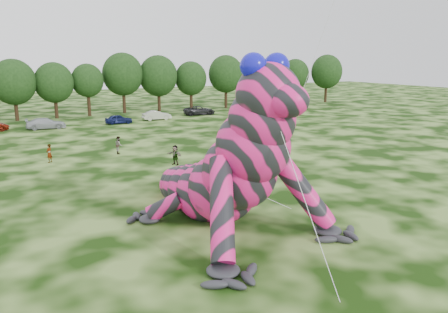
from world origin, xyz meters
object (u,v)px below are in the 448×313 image
at_px(car_4, 119,119).
at_px(spectator_5, 175,155).
at_px(tree_12, 191,86).
at_px(tree_10, 123,83).
at_px(tree_14, 249,82).
at_px(tree_15, 272,81).
at_px(tree_8, 55,90).
at_px(car_6, 199,110).
at_px(tree_7, 14,90).
at_px(tree_9, 88,90).
at_px(spectator_3, 235,123).
at_px(tree_13, 226,82).
at_px(tree_11, 159,83).
at_px(tree_16, 295,81).
at_px(car_7, 248,109).
at_px(car_5, 157,115).
at_px(spectator_2, 228,125).
at_px(inflatable_gecko, 207,139).
at_px(tree_17, 326,79).
at_px(spectator_0, 49,153).
at_px(spectator_1, 119,145).
at_px(car_3, 46,123).

relative_size(car_4, spectator_5, 2.18).
bearing_deg(tree_12, tree_10, 176.20).
distance_m(tree_14, tree_15, 5.10).
bearing_deg(tree_8, car_6, -17.81).
xyz_separation_m(tree_7, tree_9, (11.15, 0.54, -0.40)).
xyz_separation_m(car_4, spectator_3, (12.69, -12.58, 0.18)).
xyz_separation_m(tree_8, tree_13, (31.35, 0.14, 0.59)).
height_order(tree_14, spectator_5, tree_14).
relative_size(tree_13, car_4, 2.54).
xyz_separation_m(tree_13, tree_14, (6.33, 1.60, -0.36)).
xyz_separation_m(tree_11, tree_16, (31.66, 1.18, -0.35)).
xyz_separation_m(tree_12, tree_13, (7.12, -0.61, 0.58)).
relative_size(tree_10, tree_15, 1.09).
relative_size(tree_8, tree_10, 0.85).
bearing_deg(car_7, car_4, 86.96).
bearing_deg(tree_11, car_7, -38.28).
xyz_separation_m(car_5, spectator_2, (4.42, -15.25, 0.16)).
distance_m(tree_9, tree_11, 12.77).
bearing_deg(car_7, inflatable_gecko, 138.47).
bearing_deg(car_6, tree_7, 84.64).
xyz_separation_m(inflatable_gecko, tree_15, (41.09, 53.05, -0.12)).
height_order(inflatable_gecko, car_5, inflatable_gecko).
bearing_deg(car_5, tree_17, -75.52).
distance_m(inflatable_gecko, car_6, 49.78).
height_order(car_6, spectator_0, spectator_0).
bearing_deg(tree_11, spectator_1, -116.50).
bearing_deg(spectator_2, spectator_1, -84.22).
height_order(tree_13, car_6, tree_13).
bearing_deg(tree_7, tree_17, -0.13).
relative_size(tree_8, spectator_0, 5.11).
bearing_deg(tree_8, spectator_2, -54.19).
relative_size(tree_9, tree_12, 0.97).
bearing_deg(tree_10, tree_12, -3.80).
relative_size(tree_9, spectator_1, 4.84).
xyz_separation_m(car_6, spectator_3, (-2.28, -16.23, 0.10)).
distance_m(tree_11, tree_12, 6.27).
bearing_deg(tree_17, tree_14, 173.64).
height_order(tree_13, tree_17, tree_17).
bearing_deg(car_3, tree_7, 20.13).
xyz_separation_m(tree_10, tree_16, (38.05, 0.79, -0.57)).
bearing_deg(tree_10, tree_9, -168.98).
bearing_deg(tree_9, tree_12, 1.19).
relative_size(tree_15, car_3, 1.85).
bearing_deg(car_4, spectator_2, -138.70).
distance_m(car_7, spectator_0, 42.80).
xyz_separation_m(tree_7, spectator_1, (7.59, -31.26, -3.84)).
relative_size(tree_8, tree_14, 0.95).
relative_size(tree_16, tree_17, 0.91).
bearing_deg(car_3, tree_14, -68.23).
xyz_separation_m(inflatable_gecko, tree_10, (10.01, 53.85, 0.31)).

